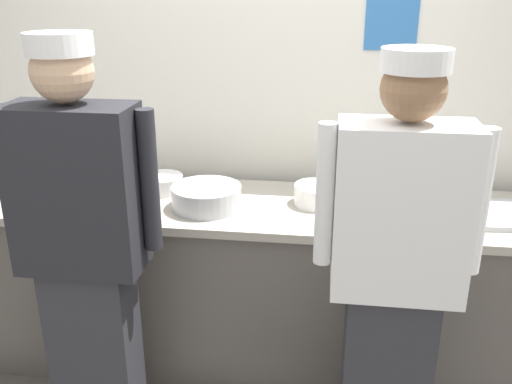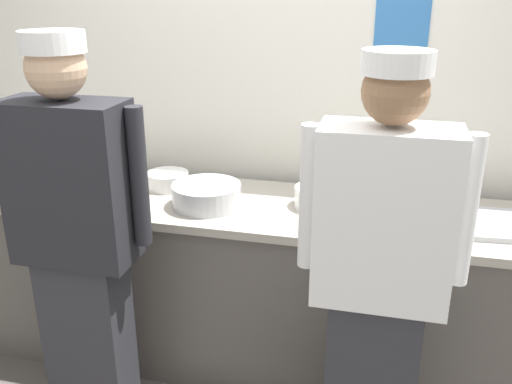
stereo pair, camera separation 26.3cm
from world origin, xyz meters
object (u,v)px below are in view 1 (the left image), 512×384
at_px(chef_center, 396,267).
at_px(squeeze_bottle_primary, 380,176).
at_px(plate_stack_front, 162,183).
at_px(ramekin_green_sauce, 57,200).
at_px(ramekin_red_sauce, 122,180).
at_px(plate_stack_rear, 318,195).
at_px(mixing_bowl_steel, 207,197).
at_px(ramekin_orange_sauce, 117,192).
at_px(ramekin_yellow_sauce, 380,215).
at_px(chef_near_left, 83,243).
at_px(sheet_tray, 499,214).
at_px(chefs_knife, 31,192).

bearing_deg(chef_center, squeeze_bottle_primary, 90.41).
height_order(plate_stack_front, squeeze_bottle_primary, squeeze_bottle_primary).
bearing_deg(ramekin_green_sauce, ramekin_red_sauce, 56.02).
height_order(plate_stack_rear, mixing_bowl_steel, mixing_bowl_steel).
distance_m(chef_center, squeeze_bottle_primary, 0.79).
distance_m(ramekin_orange_sauce, ramekin_yellow_sauce, 1.28).
xyz_separation_m(plate_stack_rear, squeeze_bottle_primary, (0.30, 0.16, 0.05)).
bearing_deg(chef_near_left, sheet_tray, 18.55).
bearing_deg(squeeze_bottle_primary, mixing_bowl_steel, -161.19).
xyz_separation_m(chef_near_left, squeeze_bottle_primary, (1.20, 0.79, 0.07)).
distance_m(plate_stack_rear, ramekin_red_sauce, 1.04).
distance_m(chef_near_left, mixing_bowl_steel, 0.64).
distance_m(chef_near_left, chef_center, 1.21).
bearing_deg(ramekin_red_sauce, ramekin_yellow_sauce, -12.62).
bearing_deg(ramekin_green_sauce, chef_center, -16.47).
bearing_deg(chef_center, ramekin_red_sauce, 150.17).
height_order(plate_stack_rear, ramekin_orange_sauce, plate_stack_rear).
bearing_deg(ramekin_red_sauce, ramekin_orange_sauce, -77.13).
bearing_deg(ramekin_red_sauce, plate_stack_front, -17.37).
distance_m(plate_stack_front, chefs_knife, 0.66).
height_order(chef_near_left, ramekin_red_sauce, chef_near_left).
xyz_separation_m(squeeze_bottle_primary, ramekin_green_sauce, (-1.54, -0.33, -0.08)).
relative_size(chef_center, chefs_knife, 6.17).
bearing_deg(plate_stack_front, chef_center, -32.24).
bearing_deg(squeeze_bottle_primary, ramekin_orange_sauce, -171.43).
distance_m(mixing_bowl_steel, ramekin_yellow_sauce, 0.80).
relative_size(ramekin_yellow_sauce, chefs_knife, 0.32).
xyz_separation_m(sheet_tray, ramekin_yellow_sauce, (-0.54, -0.10, 0.01)).
height_order(sheet_tray, ramekin_yellow_sauce, ramekin_yellow_sauce).
relative_size(ramekin_green_sauce, ramekin_yellow_sauce, 0.98).
bearing_deg(squeeze_bottle_primary, plate_stack_front, -175.21).
bearing_deg(ramekin_orange_sauce, ramekin_yellow_sauce, -5.20).
xyz_separation_m(plate_stack_front, plate_stack_rear, (0.79, -0.07, 0.01)).
relative_size(plate_stack_front, ramekin_yellow_sauce, 2.43).
bearing_deg(plate_stack_rear, chef_center, -64.08).
xyz_separation_m(mixing_bowl_steel, ramekin_red_sauce, (-0.51, 0.26, -0.03)).
bearing_deg(ramekin_yellow_sauce, plate_stack_front, 168.48).
height_order(ramekin_green_sauce, chefs_knife, ramekin_green_sauce).
distance_m(squeeze_bottle_primary, ramekin_red_sauce, 1.33).
height_order(squeeze_bottle_primary, ramekin_green_sauce, squeeze_bottle_primary).
relative_size(plate_stack_front, squeeze_bottle_primary, 1.00).
bearing_deg(mixing_bowl_steel, chefs_knife, 175.33).
bearing_deg(ramekin_green_sauce, ramekin_yellow_sauce, 0.58).
relative_size(chef_center, ramekin_red_sauce, 16.85).
relative_size(mixing_bowl_steel, squeeze_bottle_primary, 1.54).
bearing_deg(plate_stack_rear, ramekin_red_sauce, 172.09).
xyz_separation_m(squeeze_bottle_primary, chefs_knife, (-1.75, -0.20, -0.10)).
bearing_deg(sheet_tray, plate_stack_rear, 176.53).
distance_m(chef_near_left, chefs_knife, 0.80).
bearing_deg(mixing_bowl_steel, ramekin_red_sauce, 152.96).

